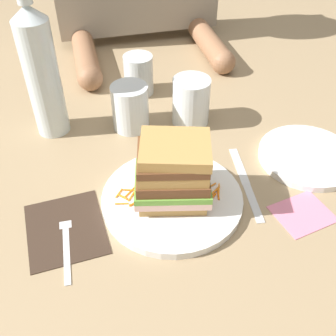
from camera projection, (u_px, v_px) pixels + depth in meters
The scene contains 29 objects.
ground_plane at pixel (159, 197), 0.73m from camera, with size 3.00×3.00×0.00m, color #9E8460.
main_plate at pixel (172, 199), 0.71m from camera, with size 0.25×0.25×0.02m, color white.
sandwich at pixel (173, 172), 0.67m from camera, with size 0.15×0.13×0.12m.
carrot_shred_0 at pixel (123, 198), 0.70m from camera, with size 0.00×0.00×0.02m, color orange.
carrot_shred_1 at pixel (119, 193), 0.71m from camera, with size 0.00×0.00×0.02m, color orange.
carrot_shred_2 at pixel (136, 202), 0.70m from camera, with size 0.00×0.00×0.03m, color orange.
carrot_shred_3 at pixel (132, 195), 0.71m from camera, with size 0.00×0.00×0.03m, color orange.
carrot_shred_4 at pixel (141, 197), 0.70m from camera, with size 0.00×0.00×0.03m, color orange.
carrot_shred_5 at pixel (139, 190), 0.72m from camera, with size 0.00×0.00×0.03m, color orange.
carrot_shred_6 at pixel (130, 192), 0.72m from camera, with size 0.00×0.00×0.03m, color orange.
carrot_shred_7 at pixel (122, 204), 0.69m from camera, with size 0.00×0.00×0.02m, color orange.
carrot_shred_8 at pixel (131, 190), 0.72m from camera, with size 0.00×0.00×0.03m, color orange.
carrot_shred_9 at pixel (143, 194), 0.71m from camera, with size 0.00×0.00×0.02m, color orange.
carrot_shred_10 at pixel (205, 200), 0.70m from camera, with size 0.00×0.00×0.03m, color orange.
carrot_shred_11 at pixel (219, 190), 0.72m from camera, with size 0.00×0.00×0.03m, color orange.
carrot_shred_12 at pixel (211, 186), 0.73m from camera, with size 0.00×0.00×0.02m, color orange.
carrot_shred_13 at pixel (215, 191), 0.72m from camera, with size 0.00×0.00×0.03m, color orange.
carrot_shred_14 at pixel (218, 195), 0.71m from camera, with size 0.00×0.00×0.02m, color orange.
carrot_shred_15 at pixel (213, 197), 0.70m from camera, with size 0.00×0.00×0.02m, color orange.
carrot_shred_16 at pixel (203, 198), 0.70m from camera, with size 0.00×0.00×0.02m, color orange.
napkin_dark at pixel (66, 228), 0.67m from camera, with size 0.13×0.15×0.00m, color #38281E.
fork at pixel (66, 238), 0.65m from camera, with size 0.02×0.17×0.00m.
knife at pixel (247, 184), 0.75m from camera, with size 0.04×0.20×0.00m.
juice_glass at pixel (191, 104), 0.87m from camera, with size 0.08×0.08×0.10m.
water_bottle at pixel (41, 72), 0.79m from camera, with size 0.07×0.07×0.31m.
empty_tumbler_0 at pixel (130, 107), 0.86m from camera, with size 0.08×0.08×0.10m, color silver.
empty_tumbler_1 at pixel (139, 75), 0.97m from camera, with size 0.07×0.07×0.10m, color silver.
side_plate at pixel (307, 156), 0.80m from camera, with size 0.19×0.19×0.01m, color white.
napkin_pink at pixel (303, 213), 0.70m from camera, with size 0.10×0.08×0.00m, color pink.
Camera 1 is at (-0.11, -0.50, 0.53)m, focal length 43.01 mm.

